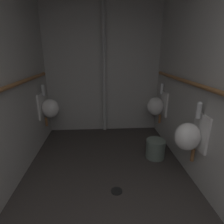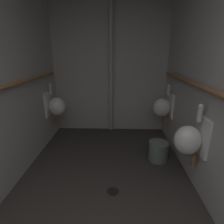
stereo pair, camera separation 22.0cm
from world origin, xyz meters
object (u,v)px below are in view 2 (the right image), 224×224
object	(u,v)px
standpipe_back_wall	(111,68)
floor_drain	(113,191)
urinal_right_far	(163,107)
waste_bin	(158,151)
urinal_left_mid	(56,106)
urinal_right_mid	(190,139)

from	to	relation	value
standpipe_back_wall	floor_drain	distance (m)	2.21
floor_drain	urinal_right_far	bearing A→B (deg)	57.93
floor_drain	waste_bin	bearing A→B (deg)	46.19
waste_bin	urinal_left_mid	bearing A→B (deg)	159.29
urinal_left_mid	urinal_right_mid	bearing A→B (deg)	-33.01
urinal_right_mid	waste_bin	size ratio (longest dim) A/B	2.55
standpipe_back_wall	urinal_right_mid	bearing A→B (deg)	-60.63
floor_drain	waste_bin	world-z (taller)	waste_bin
urinal_right_mid	waste_bin	distance (m)	0.80
urinal_right_far	standpipe_back_wall	world-z (taller)	standpipe_back_wall
urinal_left_mid	waste_bin	distance (m)	1.94
standpipe_back_wall	waste_bin	xyz separation A→B (m)	(0.76, -1.09, -1.14)
urinal_right_far	standpipe_back_wall	distance (m)	1.22
urinal_left_mid	urinal_right_mid	size ratio (longest dim) A/B	1.00
urinal_right_mid	floor_drain	world-z (taller)	urinal_right_mid
floor_drain	standpipe_back_wall	bearing A→B (deg)	92.89
waste_bin	standpipe_back_wall	bearing A→B (deg)	125.04
urinal_left_mid	floor_drain	size ratio (longest dim) A/B	5.39
urinal_right_far	floor_drain	size ratio (longest dim) A/B	5.39
urinal_left_mid	floor_drain	bearing A→B (deg)	-51.61
urinal_right_mid	urinal_right_far	bearing A→B (deg)	90.00
urinal_right_mid	standpipe_back_wall	distance (m)	2.04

